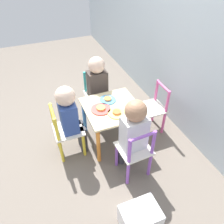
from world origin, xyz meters
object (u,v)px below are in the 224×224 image
child_left (98,83)px  kids_table (112,113)px  child_front (70,114)px  plate_right (117,113)px  plate_left (108,100)px  storage_bin (140,218)px  chair_teal (97,95)px  chair_purple (135,152)px  chair_pink (153,109)px  child_right (133,130)px  chair_yellow (66,131)px  plate_front (101,109)px

child_left → kids_table: bearing=-90.0°
child_front → plate_right: 0.41m
plate_left → storage_bin: size_ratio=0.60×
chair_teal → child_front: (0.45, -0.40, 0.18)m
chair_purple → plate_right: bearing=-89.1°
chair_pink → plate_left: bearing=-103.6°
chair_pink → storage_bin: (0.88, -0.61, -0.16)m
chair_teal → chair_pink: same height
plate_right → child_left: bearing=179.6°
chair_pink → child_right: size_ratio=0.70×
chair_yellow → child_left: 0.63m
chair_purple → chair_pink: bearing=-137.0°
chair_teal → plate_front: 0.50m
child_front → chair_purple: bearing=-137.3°
chair_teal → chair_pink: bearing=-45.4°
chair_purple → child_front: size_ratio=0.72×
chair_yellow → plate_left: bearing=-76.3°
kids_table → child_right: (0.39, 0.02, 0.11)m
child_right → plate_front: (-0.39, -0.13, -0.03)m
chair_purple → chair_yellow: bearing=-46.6°
chair_pink → kids_table: bearing=-90.0°
plate_left → storage_bin: 1.07m
chair_pink → plate_right: chair_pink is taller
kids_table → chair_purple: (0.45, 0.02, -0.09)m
plate_front → child_left: bearing=163.8°
child_front → child_left: bearing=-45.0°
plate_front → chair_yellow: bearing=-90.6°
storage_bin → chair_purple: bearing=158.6°
chair_yellow → chair_teal: bearing=-45.1°
kids_table → child_front: bearing=-90.4°
kids_table → plate_front: 0.14m
child_left → plate_right: (0.51, -0.00, -0.02)m
plate_right → child_right: bearing=3.8°
child_front → plate_right: bearing=-105.7°
kids_table → chair_pink: chair_pink is taller
child_right → plate_left: (-0.51, -0.02, -0.03)m
child_left → storage_bin: size_ratio=2.76×
chair_purple → storage_bin: bearing=65.9°
child_right → storage_bin: size_ratio=2.82×
chair_yellow → plate_right: bearing=-103.7°
chair_yellow → plate_front: chair_yellow is taller
plate_left → chair_yellow: bearing=-76.7°
storage_bin → chair_pink: bearing=145.6°
child_left → plate_front: bearing=-105.7°
chair_yellow → kids_table: bearing=-90.0°
chair_teal → chair_purple: bearing=-88.4°
kids_table → chair_purple: chair_purple is taller
kids_table → child_front: child_front is taller
chair_purple → child_left: 0.87m
child_right → child_left: 0.79m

